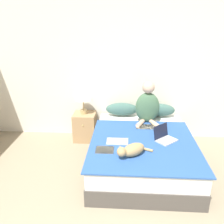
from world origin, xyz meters
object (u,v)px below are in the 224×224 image
Objects in this scene: pillow_near at (122,109)px; person_sitting at (148,105)px; nightstand at (85,127)px; pillow_far at (158,110)px; laptop_open at (165,137)px; table_lamp at (83,94)px; bed at (142,151)px; cat_tabby at (132,150)px.

person_sitting is at bearing -32.44° from pillow_near.
nightstand is at bearing -175.08° from pillow_near.
pillow_far is (0.68, 0.00, 0.00)m from pillow_near.
laptop_open is at bearing -72.67° from person_sitting.
pillow_near and pillow_far have the same top height.
laptop_open is at bearing -33.55° from nightstand.
person_sitting reaches higher than table_lamp.
person_sitting is 1.19m from table_lamp.
pillow_near is at bearing 111.24° from bed.
bed is 3.35× the size of pillow_far.
nightstand is (-0.87, 1.39, -0.32)m from cat_tabby.
person_sitting is at bearing -129.58° from pillow_far.
laptop_open is (-0.02, -0.97, -0.07)m from pillow_far.
pillow_far reaches higher than nightstand.
pillow_near is at bearing -119.90° from cat_tabby.
bed is at bearing -143.61° from cat_tabby.
cat_tabby is at bearing -107.41° from bed.
pillow_near is 1.56× the size of laptop_open.
table_lamp is (-1.38, 0.91, 0.37)m from laptop_open.
table_lamp is at bearing -177.72° from pillow_far.
laptop_open is (0.50, 0.48, -0.04)m from cat_tabby.
cat_tabby is 0.92× the size of nightstand.
person_sitting is 1.89× the size of laptop_open.
cat_tabby is at bearing -57.96° from nightstand.
table_lamp is at bearing -94.04° from cat_tabby.
laptop_open is at bearing -172.35° from cat_tabby.
nightstand is at bearing 104.36° from laptop_open.
person_sitting reaches higher than nightstand.
bed is 0.82m from person_sitting.
cat_tabby is (0.16, -1.45, -0.03)m from pillow_near.
laptop_open is (0.32, -0.09, 0.30)m from bed.
pillow_far reaches higher than bed.
pillow_far is 0.82× the size of person_sitting.
laptop_open reaches higher than nightstand.
person_sitting is (0.11, 0.59, 0.56)m from bed.
person_sitting reaches higher than bed.
person_sitting is at bearing 79.82° from bed.
nightstand is (-0.71, -0.06, -0.35)m from pillow_near.
pillow_far is 0.41m from person_sitting.
table_lamp reaches higher than pillow_near.
person_sitting is at bearing 65.24° from laptop_open.
bed is at bearing 121.61° from laptop_open.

